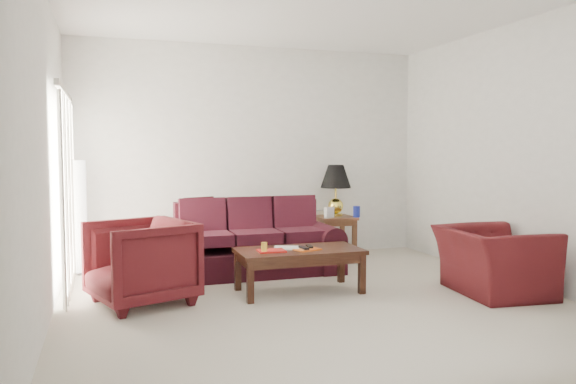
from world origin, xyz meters
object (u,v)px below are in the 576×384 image
object	(u,v)px
sofa	(253,239)
armchair_left	(141,262)
armchair_right	(493,261)
coffee_table	(299,271)
end_table	(334,236)
floor_lamp	(78,217)

from	to	relation	value
sofa	armchair_left	size ratio (longest dim) A/B	2.32
armchair_right	coffee_table	size ratio (longest dim) A/B	0.81
sofa	armchair_right	bearing A→B (deg)	-42.59
end_table	sofa	bearing A→B (deg)	-151.07
sofa	end_table	bearing A→B (deg)	24.65
floor_lamp	armchair_right	xyz separation A→B (m)	(4.24, -2.42, -0.36)
sofa	floor_lamp	size ratio (longest dim) A/B	1.51
sofa	floor_lamp	distance (m)	2.18
floor_lamp	coffee_table	world-z (taller)	floor_lamp
end_table	coffee_table	distance (m)	2.14
end_table	armchair_right	bearing A→B (deg)	-72.78
floor_lamp	armchair_right	size ratio (longest dim) A/B	1.32
end_table	floor_lamp	bearing A→B (deg)	-178.42
armchair_left	coffee_table	size ratio (longest dim) A/B	0.70
sofa	armchair_left	distance (m)	1.72
floor_lamp	armchair_left	size ratio (longest dim) A/B	1.53
floor_lamp	armchair_left	world-z (taller)	floor_lamp
end_table	armchair_left	size ratio (longest dim) A/B	0.62
sofa	end_table	size ratio (longest dim) A/B	3.72
floor_lamp	end_table	bearing A→B (deg)	1.58
floor_lamp	sofa	bearing A→B (deg)	-18.45
armchair_right	armchair_left	bearing A→B (deg)	83.61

